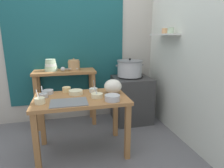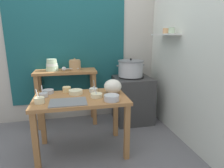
{
  "view_description": "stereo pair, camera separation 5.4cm",
  "coord_description": "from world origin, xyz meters",
  "px_view_note": "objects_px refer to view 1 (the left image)",
  "views": [
    {
      "loc": [
        -0.18,
        -2.21,
        1.42
      ],
      "look_at": [
        0.39,
        0.11,
        0.82
      ],
      "focal_mm": 30.34,
      "sensor_mm": 36.0,
      "label": 1
    },
    {
      "loc": [
        -0.13,
        -2.22,
        1.42
      ],
      "look_at": [
        0.39,
        0.11,
        0.82
      ],
      "focal_mm": 30.34,
      "sensor_mm": 36.0,
      "label": 2
    }
  ],
  "objects_px": {
    "prep_bowl_4": "(44,95)",
    "prep_table": "(81,106)",
    "prep_bowl_2": "(76,92)",
    "prep_bowl_7": "(48,92)",
    "prep_bowl_5": "(97,95)",
    "stove_block": "(132,99)",
    "back_shelf_table": "(65,84)",
    "bowl_stack_enamel": "(51,66)",
    "prep_bowl_6": "(40,101)",
    "prep_bowl_1": "(112,98)",
    "plastic_bag": "(113,86)",
    "prep_bowl_3": "(93,90)",
    "ladle": "(64,69)",
    "prep_bowl_0": "(67,89)",
    "steamer_pot": "(130,68)",
    "clay_pot": "(74,65)",
    "serving_tray": "(69,102)"
  },
  "relations": [
    {
      "from": "prep_bowl_3",
      "to": "plastic_bag",
      "type": "bearing_deg",
      "value": -26.85
    },
    {
      "from": "prep_bowl_2",
      "to": "prep_bowl_7",
      "type": "xyz_separation_m",
      "value": [
        -0.34,
        0.1,
        -0.0
      ]
    },
    {
      "from": "prep_bowl_2",
      "to": "prep_table",
      "type": "bearing_deg",
      "value": -68.54
    },
    {
      "from": "prep_bowl_3",
      "to": "prep_bowl_6",
      "type": "bearing_deg",
      "value": -153.8
    },
    {
      "from": "prep_bowl_2",
      "to": "prep_bowl_3",
      "type": "height_order",
      "value": "prep_bowl_3"
    },
    {
      "from": "back_shelf_table",
      "to": "prep_bowl_1",
      "type": "height_order",
      "value": "back_shelf_table"
    },
    {
      "from": "prep_bowl_0",
      "to": "prep_bowl_5",
      "type": "bearing_deg",
      "value": -41.48
    },
    {
      "from": "prep_bowl_3",
      "to": "ladle",
      "type": "bearing_deg",
      "value": 120.58
    },
    {
      "from": "clay_pot",
      "to": "ladle",
      "type": "distance_m",
      "value": 0.18
    },
    {
      "from": "prep_bowl_2",
      "to": "clay_pot",
      "type": "bearing_deg",
      "value": 88.27
    },
    {
      "from": "serving_tray",
      "to": "prep_bowl_0",
      "type": "xyz_separation_m",
      "value": [
        -0.02,
        0.42,
        0.03
      ]
    },
    {
      "from": "back_shelf_table",
      "to": "serving_tray",
      "type": "relative_size",
      "value": 2.4
    },
    {
      "from": "prep_bowl_2",
      "to": "ladle",
      "type": "bearing_deg",
      "value": 101.76
    },
    {
      "from": "prep_table",
      "to": "ladle",
      "type": "xyz_separation_m",
      "value": [
        -0.19,
        0.8,
        0.33
      ]
    },
    {
      "from": "prep_bowl_0",
      "to": "prep_bowl_5",
      "type": "height_order",
      "value": "prep_bowl_5"
    },
    {
      "from": "ladle",
      "to": "prep_bowl_5",
      "type": "bearing_deg",
      "value": -66.33
    },
    {
      "from": "plastic_bag",
      "to": "prep_bowl_3",
      "type": "height_order",
      "value": "plastic_bag"
    },
    {
      "from": "clay_pot",
      "to": "ladle",
      "type": "relative_size",
      "value": 0.71
    },
    {
      "from": "serving_tray",
      "to": "prep_bowl_5",
      "type": "bearing_deg",
      "value": 19.03
    },
    {
      "from": "stove_block",
      "to": "prep_bowl_3",
      "type": "distance_m",
      "value": 0.99
    },
    {
      "from": "prep_table",
      "to": "prep_bowl_0",
      "type": "relative_size",
      "value": 10.38
    },
    {
      "from": "prep_bowl_1",
      "to": "prep_bowl_5",
      "type": "distance_m",
      "value": 0.22
    },
    {
      "from": "prep_bowl_0",
      "to": "stove_block",
      "type": "bearing_deg",
      "value": 24.33
    },
    {
      "from": "plastic_bag",
      "to": "prep_bowl_6",
      "type": "distance_m",
      "value": 0.88
    },
    {
      "from": "prep_bowl_0",
      "to": "prep_table",
      "type": "bearing_deg",
      "value": -57.02
    },
    {
      "from": "prep_bowl_0",
      "to": "steamer_pot",
      "type": "bearing_deg",
      "value": 26.07
    },
    {
      "from": "plastic_bag",
      "to": "prep_bowl_6",
      "type": "bearing_deg",
      "value": -167.51
    },
    {
      "from": "serving_tray",
      "to": "prep_bowl_2",
      "type": "height_order",
      "value": "prep_bowl_2"
    },
    {
      "from": "prep_bowl_3",
      "to": "steamer_pot",
      "type": "bearing_deg",
      "value": 39.87
    },
    {
      "from": "steamer_pot",
      "to": "prep_bowl_7",
      "type": "xyz_separation_m",
      "value": [
        -1.26,
        -0.52,
        -0.17
      ]
    },
    {
      "from": "steamer_pot",
      "to": "prep_bowl_2",
      "type": "xyz_separation_m",
      "value": [
        -0.92,
        -0.62,
        -0.16
      ]
    },
    {
      "from": "stove_block",
      "to": "prep_bowl_7",
      "type": "height_order",
      "value": "stove_block"
    },
    {
      "from": "prep_bowl_2",
      "to": "prep_bowl_3",
      "type": "bearing_deg",
      "value": 11.62
    },
    {
      "from": "prep_bowl_4",
      "to": "prep_bowl_5",
      "type": "xyz_separation_m",
      "value": [
        0.62,
        -0.15,
        -0.0
      ]
    },
    {
      "from": "prep_bowl_5",
      "to": "stove_block",
      "type": "bearing_deg",
      "value": 47.69
    },
    {
      "from": "back_shelf_table",
      "to": "stove_block",
      "type": "height_order",
      "value": "back_shelf_table"
    },
    {
      "from": "prep_bowl_4",
      "to": "stove_block",
      "type": "bearing_deg",
      "value": 25.69
    },
    {
      "from": "prep_bowl_0",
      "to": "prep_bowl_2",
      "type": "height_order",
      "value": "prep_bowl_0"
    },
    {
      "from": "prep_table",
      "to": "plastic_bag",
      "type": "height_order",
      "value": "plastic_bag"
    },
    {
      "from": "serving_tray",
      "to": "plastic_bag",
      "type": "xyz_separation_m",
      "value": [
        0.55,
        0.23,
        0.09
      ]
    },
    {
      "from": "prep_table",
      "to": "prep_bowl_3",
      "type": "relative_size",
      "value": 6.66
    },
    {
      "from": "stove_block",
      "to": "bowl_stack_enamel",
      "type": "xyz_separation_m",
      "value": [
        -1.29,
        0.14,
        0.6
      ]
    },
    {
      "from": "prep_table",
      "to": "clay_pot",
      "type": "bearing_deg",
      "value": 91.99
    },
    {
      "from": "bowl_stack_enamel",
      "to": "prep_bowl_6",
      "type": "bearing_deg",
      "value": -93.7
    },
    {
      "from": "prep_bowl_7",
      "to": "prep_bowl_2",
      "type": "bearing_deg",
      "value": -16.64
    },
    {
      "from": "back_shelf_table",
      "to": "prep_bowl_1",
      "type": "distance_m",
      "value": 1.2
    },
    {
      "from": "ladle",
      "to": "prep_bowl_0",
      "type": "bearing_deg",
      "value": -87.06
    },
    {
      "from": "prep_bowl_4",
      "to": "plastic_bag",
      "type": "bearing_deg",
      "value": -2.03
    },
    {
      "from": "steamer_pot",
      "to": "prep_bowl_7",
      "type": "distance_m",
      "value": 1.37
    },
    {
      "from": "prep_bowl_4",
      "to": "prep_table",
      "type": "bearing_deg",
      "value": -12.1
    }
  ]
}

